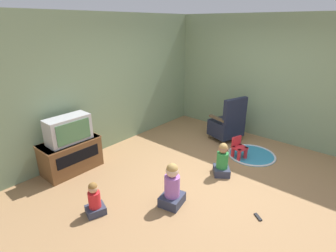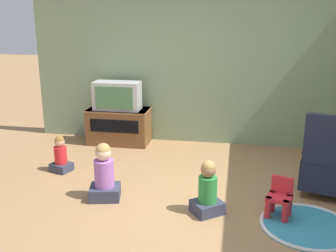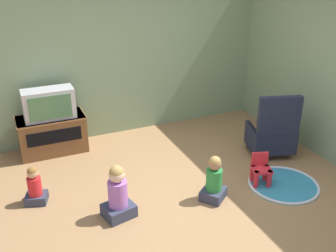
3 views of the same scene
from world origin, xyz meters
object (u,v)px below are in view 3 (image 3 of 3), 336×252
(tv_cabinet, at_px, (52,133))
(yellow_kid_chair, at_px, (261,171))
(child_watching_left, at_px, (118,195))
(child_watching_center, at_px, (35,187))
(black_armchair, at_px, (272,133))
(television, at_px, (49,104))
(child_watching_right, at_px, (214,181))

(tv_cabinet, xyz_separation_m, yellow_kid_chair, (2.39, -2.08, -0.12))
(yellow_kid_chair, relative_size, child_watching_left, 0.63)
(tv_cabinet, height_order, child_watching_center, tv_cabinet)
(black_armchair, relative_size, yellow_kid_chair, 2.39)
(black_armchair, xyz_separation_m, yellow_kid_chair, (-0.63, -0.61, -0.19))
(television, bearing_deg, child_watching_center, -108.55)
(child_watching_left, height_order, child_watching_center, child_watching_left)
(child_watching_left, xyz_separation_m, child_watching_center, (-0.86, 0.68, -0.08))
(yellow_kid_chair, bearing_deg, tv_cabinet, 157.29)
(television, bearing_deg, child_watching_left, -77.47)
(black_armchair, bearing_deg, television, -7.92)
(black_armchair, relative_size, child_watching_right, 1.69)
(child_watching_left, bearing_deg, child_watching_center, 128.96)
(tv_cabinet, xyz_separation_m, television, (0.00, -0.05, 0.51))
(child_watching_left, bearing_deg, television, 90.03)
(television, xyz_separation_m, child_watching_center, (-0.42, -1.27, -0.59))
(television, distance_m, child_watching_center, 1.46)
(television, distance_m, black_armchair, 3.36)
(black_armchair, distance_m, child_watching_center, 3.45)
(tv_cabinet, bearing_deg, black_armchair, -26.14)
(child_watching_right, bearing_deg, child_watching_left, 135.40)
(tv_cabinet, distance_m, television, 0.51)
(child_watching_center, xyz_separation_m, child_watching_right, (2.06, -0.82, 0.04))
(television, relative_size, yellow_kid_chair, 1.73)
(child_watching_left, bearing_deg, child_watching_right, -19.14)
(child_watching_center, relative_size, child_watching_right, 0.84)
(child_watching_center, height_order, child_watching_right, child_watching_right)
(tv_cabinet, bearing_deg, television, -90.00)
(child_watching_center, bearing_deg, yellow_kid_chair, 3.16)
(television, bearing_deg, child_watching_right, -51.97)
(black_armchair, bearing_deg, child_watching_left, 28.85)
(child_watching_right, bearing_deg, black_armchair, -12.43)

